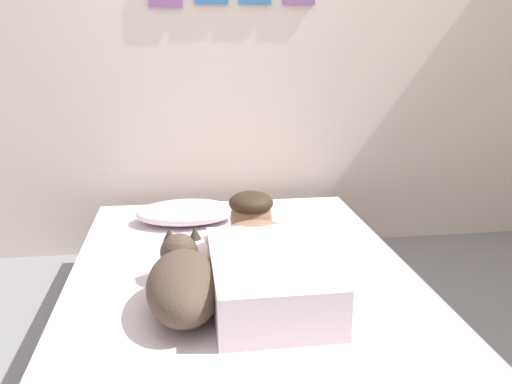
{
  "coord_description": "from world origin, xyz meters",
  "views": [
    {
      "loc": [
        -0.32,
        -1.74,
        1.28
      ],
      "look_at": [
        0.01,
        0.57,
        0.6
      ],
      "focal_mm": 37.23,
      "sensor_mm": 36.0,
      "label": 1
    }
  ],
  "objects_px": {
    "pillow": "(186,212)",
    "cell_phone": "(311,304)",
    "bed": "(243,310)",
    "person_lying": "(263,258)",
    "dog": "(183,281)",
    "coffee_cup": "(255,234)"
  },
  "relations": [
    {
      "from": "pillow",
      "to": "person_lying",
      "type": "relative_size",
      "value": 0.57
    },
    {
      "from": "person_lying",
      "to": "coffee_cup",
      "type": "distance_m",
      "value": 0.45
    },
    {
      "from": "bed",
      "to": "cell_phone",
      "type": "height_order",
      "value": "cell_phone"
    },
    {
      "from": "person_lying",
      "to": "cell_phone",
      "type": "height_order",
      "value": "person_lying"
    },
    {
      "from": "bed",
      "to": "coffee_cup",
      "type": "relative_size",
      "value": 16.23
    },
    {
      "from": "pillow",
      "to": "cell_phone",
      "type": "xyz_separation_m",
      "value": [
        0.43,
        -0.97,
        -0.05
      ]
    },
    {
      "from": "coffee_cup",
      "to": "cell_phone",
      "type": "bearing_deg",
      "value": -80.0
    },
    {
      "from": "dog",
      "to": "coffee_cup",
      "type": "height_order",
      "value": "dog"
    },
    {
      "from": "dog",
      "to": "bed",
      "type": "bearing_deg",
      "value": 48.71
    },
    {
      "from": "cell_phone",
      "to": "person_lying",
      "type": "bearing_deg",
      "value": 126.06
    },
    {
      "from": "pillow",
      "to": "person_lying",
      "type": "distance_m",
      "value": 0.82
    },
    {
      "from": "pillow",
      "to": "person_lying",
      "type": "xyz_separation_m",
      "value": [
        0.29,
        -0.77,
        0.05
      ]
    },
    {
      "from": "person_lying",
      "to": "cell_phone",
      "type": "distance_m",
      "value": 0.27
    },
    {
      "from": "cell_phone",
      "to": "bed",
      "type": "bearing_deg",
      "value": 123.49
    },
    {
      "from": "pillow",
      "to": "dog",
      "type": "bearing_deg",
      "value": -91.41
    },
    {
      "from": "pillow",
      "to": "cell_phone",
      "type": "height_order",
      "value": "pillow"
    },
    {
      "from": "dog",
      "to": "coffee_cup",
      "type": "relative_size",
      "value": 4.6
    },
    {
      "from": "bed",
      "to": "person_lying",
      "type": "distance_m",
      "value": 0.32
    },
    {
      "from": "person_lying",
      "to": "coffee_cup",
      "type": "relative_size",
      "value": 7.36
    },
    {
      "from": "bed",
      "to": "pillow",
      "type": "relative_size",
      "value": 3.9
    },
    {
      "from": "dog",
      "to": "pillow",
      "type": "bearing_deg",
      "value": 88.59
    },
    {
      "from": "bed",
      "to": "cell_phone",
      "type": "bearing_deg",
      "value": -56.51
    }
  ]
}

